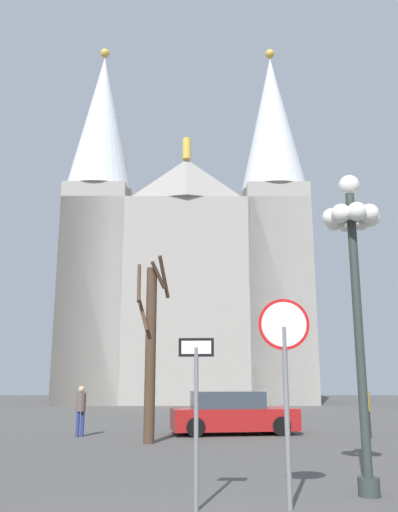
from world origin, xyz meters
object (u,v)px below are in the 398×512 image
at_px(bare_tree, 150,346).
at_px(pedestrian_walking, 80,406).
at_px(stop_sign, 284,358).
at_px(pedestrian_standing, 365,405).
at_px(street_lamp, 353,258).
at_px(one_way_arrow_sign, 195,401).
at_px(parked_car_near_red, 231,414).
at_px(cathedral, 186,279).

xyz_separation_m(bare_tree, pedestrian_walking, (-2.49, 1.94, -1.90)).
distance_m(stop_sign, pedestrian_standing, 10.97).
xyz_separation_m(pedestrian_walking, pedestrian_standing, (9.57, -0.27, 0.04)).
xyz_separation_m(street_lamp, pedestrian_walking, (-6.81, 9.38, -3.03)).
distance_m(stop_sign, bare_tree, 8.89).
distance_m(one_way_arrow_sign, pedestrian_standing, 11.58).
relative_size(one_way_arrow_sign, pedestrian_walking, 1.52).
bearing_deg(parked_car_near_red, pedestrian_standing, -14.38).
xyz_separation_m(parked_car_near_red, pedestrian_walking, (-5.16, -0.86, 0.31)).
bearing_deg(pedestrian_walking, bare_tree, -37.89).
bearing_deg(pedestrian_walking, stop_sign, -62.62).
height_order(cathedral, bare_tree, cathedral).
bearing_deg(stop_sign, cathedral, 93.73).
xyz_separation_m(one_way_arrow_sign, pedestrian_walking, (-3.96, 10.39, -0.57)).
distance_m(cathedral, one_way_arrow_sign, 37.64).
height_order(one_way_arrow_sign, street_lamp, street_lamp).
height_order(parked_car_near_red, pedestrian_walking, pedestrian_walking).
relative_size(stop_sign, pedestrian_standing, 1.83).
height_order(stop_sign, one_way_arrow_sign, stop_sign).
bearing_deg(street_lamp, bare_tree, 120.15).
bearing_deg(bare_tree, street_lamp, -59.85).
xyz_separation_m(one_way_arrow_sign, street_lamp, (2.85, 1.01, 2.47)).
xyz_separation_m(stop_sign, parked_car_near_red, (-0.19, 11.18, -1.52)).
bearing_deg(cathedral, pedestrian_standing, -76.01).
bearing_deg(pedestrian_walking, one_way_arrow_sign, -69.13).
bearing_deg(stop_sign, one_way_arrow_sign, -177.47).
distance_m(bare_tree, parked_car_near_red, 4.46).
xyz_separation_m(stop_sign, bare_tree, (-2.86, 8.39, 0.69)).
xyz_separation_m(one_way_arrow_sign, bare_tree, (-1.47, 8.45, 1.33)).
relative_size(stop_sign, one_way_arrow_sign, 1.25).
bearing_deg(one_way_arrow_sign, parked_car_near_red, 83.90).
bearing_deg(parked_car_near_red, cathedral, 94.94).
xyz_separation_m(street_lamp, parked_car_near_red, (-1.65, 10.24, -3.34)).
height_order(stop_sign, bare_tree, bare_tree).
distance_m(parked_car_near_red, pedestrian_walking, 5.24).
bearing_deg(one_way_arrow_sign, street_lamp, 19.49).
bearing_deg(cathedral, pedestrian_walking, -96.45).
xyz_separation_m(cathedral, parked_car_near_red, (2.19, -25.37, -9.53)).
bearing_deg(cathedral, bare_tree, -90.97).
relative_size(one_way_arrow_sign, street_lamp, 0.45).
bearing_deg(pedestrian_standing, parked_car_near_red, 165.62).
xyz_separation_m(bare_tree, pedestrian_standing, (7.08, 1.67, -1.86)).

